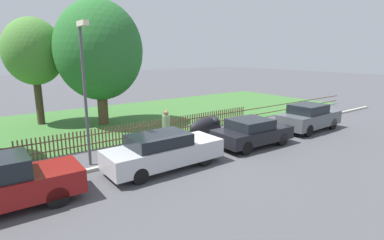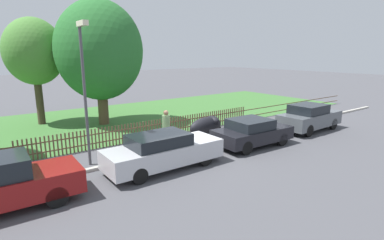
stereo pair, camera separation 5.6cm
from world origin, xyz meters
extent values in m
plane|color=#4C4C51|center=(0.00, 0.00, 0.00)|extent=(120.00, 120.00, 0.00)
cube|color=#B2ADA3|center=(0.00, 0.10, 0.06)|extent=(35.94, 0.20, 0.12)
cube|color=#3D7033|center=(0.00, 8.07, 0.01)|extent=(35.94, 10.89, 0.01)
cube|color=brown|center=(0.00, 2.65, 0.27)|extent=(35.94, 0.03, 0.05)
cube|color=brown|center=(0.00, 2.65, 0.69)|extent=(35.94, 0.03, 0.05)
cube|color=brown|center=(-6.39, 2.62, 0.48)|extent=(0.06, 0.03, 0.95)
cube|color=brown|center=(-6.23, 2.62, 0.48)|extent=(0.06, 0.03, 0.95)
cube|color=brown|center=(-6.07, 2.62, 0.48)|extent=(0.06, 0.03, 0.95)
cube|color=brown|center=(-5.90, 2.62, 0.48)|extent=(0.06, 0.03, 0.95)
cube|color=brown|center=(-5.74, 2.62, 0.48)|extent=(0.06, 0.03, 0.95)
cube|color=brown|center=(-5.58, 2.62, 0.48)|extent=(0.06, 0.03, 0.95)
cube|color=brown|center=(-5.42, 2.62, 0.48)|extent=(0.06, 0.03, 0.95)
cube|color=brown|center=(-5.26, 2.62, 0.48)|extent=(0.06, 0.03, 0.95)
cube|color=brown|center=(-5.10, 2.62, 0.48)|extent=(0.06, 0.03, 0.95)
cube|color=brown|center=(-4.93, 2.62, 0.48)|extent=(0.06, 0.03, 0.95)
cube|color=brown|center=(-4.77, 2.62, 0.48)|extent=(0.06, 0.03, 0.95)
cube|color=brown|center=(-4.61, 2.62, 0.48)|extent=(0.06, 0.03, 0.95)
cube|color=brown|center=(-4.45, 2.62, 0.48)|extent=(0.06, 0.03, 0.95)
cube|color=brown|center=(-4.29, 2.62, 0.48)|extent=(0.06, 0.03, 0.95)
cube|color=brown|center=(-4.13, 2.62, 0.48)|extent=(0.06, 0.03, 0.95)
cube|color=brown|center=(-3.96, 2.62, 0.48)|extent=(0.06, 0.03, 0.95)
cube|color=brown|center=(-3.80, 2.62, 0.48)|extent=(0.06, 0.03, 0.95)
cube|color=brown|center=(-3.64, 2.62, 0.48)|extent=(0.06, 0.03, 0.95)
cube|color=brown|center=(-3.48, 2.62, 0.48)|extent=(0.06, 0.03, 0.95)
cube|color=brown|center=(-3.32, 2.62, 0.48)|extent=(0.06, 0.03, 0.95)
cube|color=brown|center=(-3.15, 2.62, 0.48)|extent=(0.06, 0.03, 0.95)
cube|color=brown|center=(-2.99, 2.62, 0.48)|extent=(0.06, 0.03, 0.95)
cube|color=brown|center=(-2.83, 2.62, 0.48)|extent=(0.06, 0.03, 0.95)
cube|color=brown|center=(-2.67, 2.62, 0.48)|extent=(0.06, 0.03, 0.95)
cube|color=brown|center=(-2.51, 2.62, 0.48)|extent=(0.06, 0.03, 0.95)
cube|color=brown|center=(-2.35, 2.62, 0.48)|extent=(0.06, 0.03, 0.95)
cube|color=brown|center=(-2.18, 2.62, 0.48)|extent=(0.06, 0.03, 0.95)
cube|color=brown|center=(-2.02, 2.62, 0.48)|extent=(0.06, 0.03, 0.95)
cube|color=brown|center=(-1.86, 2.62, 0.48)|extent=(0.06, 0.03, 0.95)
cube|color=brown|center=(-1.70, 2.62, 0.48)|extent=(0.06, 0.03, 0.95)
cube|color=brown|center=(-1.54, 2.62, 0.48)|extent=(0.06, 0.03, 0.95)
cube|color=brown|center=(-1.38, 2.62, 0.48)|extent=(0.06, 0.03, 0.95)
cube|color=brown|center=(-1.21, 2.62, 0.48)|extent=(0.06, 0.03, 0.95)
cube|color=brown|center=(-1.05, 2.62, 0.48)|extent=(0.06, 0.03, 0.95)
cube|color=brown|center=(-0.89, 2.62, 0.48)|extent=(0.06, 0.03, 0.95)
cube|color=brown|center=(-0.73, 2.62, 0.48)|extent=(0.06, 0.03, 0.95)
cube|color=brown|center=(-0.57, 2.62, 0.48)|extent=(0.06, 0.03, 0.95)
cube|color=brown|center=(-0.40, 2.62, 0.48)|extent=(0.06, 0.03, 0.95)
cube|color=brown|center=(-0.24, 2.62, 0.48)|extent=(0.06, 0.03, 0.95)
cube|color=brown|center=(-0.08, 2.62, 0.48)|extent=(0.06, 0.03, 0.95)
cube|color=brown|center=(0.08, 2.62, 0.48)|extent=(0.06, 0.03, 0.95)
cube|color=brown|center=(0.24, 2.62, 0.48)|extent=(0.06, 0.03, 0.95)
cube|color=brown|center=(0.40, 2.62, 0.48)|extent=(0.06, 0.03, 0.95)
cube|color=brown|center=(0.57, 2.62, 0.48)|extent=(0.06, 0.03, 0.95)
cube|color=brown|center=(0.73, 2.62, 0.48)|extent=(0.06, 0.03, 0.95)
cube|color=brown|center=(0.89, 2.62, 0.48)|extent=(0.06, 0.03, 0.95)
cube|color=brown|center=(1.05, 2.62, 0.48)|extent=(0.06, 0.03, 0.95)
cube|color=brown|center=(1.21, 2.62, 0.48)|extent=(0.06, 0.03, 0.95)
cube|color=brown|center=(1.38, 2.62, 0.48)|extent=(0.06, 0.03, 0.95)
cube|color=brown|center=(1.54, 2.62, 0.48)|extent=(0.06, 0.03, 0.95)
cube|color=brown|center=(1.70, 2.62, 0.48)|extent=(0.06, 0.03, 0.95)
cube|color=brown|center=(1.86, 2.62, 0.48)|extent=(0.06, 0.03, 0.95)
cube|color=brown|center=(2.02, 2.62, 0.48)|extent=(0.06, 0.03, 0.95)
cube|color=brown|center=(2.18, 2.62, 0.48)|extent=(0.06, 0.03, 0.95)
cube|color=brown|center=(2.35, 2.62, 0.48)|extent=(0.06, 0.03, 0.95)
cube|color=brown|center=(2.51, 2.62, 0.48)|extent=(0.06, 0.03, 0.95)
cube|color=brown|center=(2.67, 2.62, 0.48)|extent=(0.06, 0.03, 0.95)
cube|color=brown|center=(2.83, 2.62, 0.48)|extent=(0.06, 0.03, 0.95)
cube|color=brown|center=(2.99, 2.62, 0.48)|extent=(0.06, 0.03, 0.95)
cube|color=brown|center=(3.15, 2.62, 0.48)|extent=(0.06, 0.03, 0.95)
cube|color=brown|center=(3.32, 2.62, 0.48)|extent=(0.06, 0.03, 0.95)
cube|color=brown|center=(3.48, 2.62, 0.48)|extent=(0.06, 0.03, 0.95)
cube|color=brown|center=(3.64, 2.62, 0.48)|extent=(0.06, 0.03, 0.95)
cube|color=brown|center=(3.80, 2.62, 0.48)|extent=(0.06, 0.03, 0.95)
cube|color=brown|center=(3.96, 2.62, 0.48)|extent=(0.06, 0.03, 0.95)
cube|color=brown|center=(4.13, 2.62, 0.48)|extent=(0.06, 0.03, 0.95)
cube|color=brown|center=(4.29, 2.62, 0.48)|extent=(0.06, 0.03, 0.95)
cube|color=brown|center=(4.45, 2.62, 0.48)|extent=(0.06, 0.03, 0.95)
cube|color=brown|center=(4.61, 2.62, 0.48)|extent=(0.06, 0.03, 0.95)
cube|color=brown|center=(4.77, 2.62, 0.48)|extent=(0.06, 0.03, 0.95)
cube|color=brown|center=(4.93, 2.62, 0.48)|extent=(0.06, 0.03, 0.95)
cube|color=brown|center=(5.10, 2.62, 0.48)|extent=(0.06, 0.03, 0.95)
cube|color=brown|center=(5.26, 2.62, 0.48)|extent=(0.06, 0.03, 0.95)
cube|color=brown|center=(5.42, 2.62, 0.48)|extent=(0.06, 0.03, 0.95)
cube|color=brown|center=(5.58, 2.62, 0.48)|extent=(0.06, 0.03, 0.95)
cube|color=brown|center=(5.74, 2.62, 0.48)|extent=(0.06, 0.03, 0.95)
cube|color=brown|center=(5.90, 2.62, 0.48)|extent=(0.06, 0.03, 0.95)
cube|color=brown|center=(6.07, 2.62, 0.48)|extent=(0.06, 0.03, 0.95)
cube|color=brown|center=(6.23, 2.62, 0.48)|extent=(0.06, 0.03, 0.95)
cube|color=brown|center=(6.39, 2.62, 0.48)|extent=(0.06, 0.03, 0.95)
cylinder|color=black|center=(-5.82, -0.52, 0.31)|extent=(0.63, 0.16, 0.63)
cylinder|color=black|center=(-5.85, -2.00, 0.31)|extent=(0.63, 0.16, 0.63)
cube|color=#BCBCC1|center=(-1.86, -1.26, 0.59)|extent=(4.54, 1.63, 0.70)
cube|color=black|center=(-2.09, -1.26, 1.16)|extent=(2.18, 1.46, 0.43)
cylinder|color=black|center=(-0.46, -0.52, 0.28)|extent=(0.57, 0.14, 0.57)
cylinder|color=black|center=(-0.45, -2.00, 0.28)|extent=(0.57, 0.14, 0.57)
cylinder|color=black|center=(-3.27, -0.52, 0.28)|extent=(0.57, 0.14, 0.57)
cylinder|color=black|center=(-3.27, -2.01, 0.28)|extent=(0.57, 0.14, 0.57)
cube|color=black|center=(2.97, -1.29, 0.56)|extent=(3.85, 1.91, 0.59)
cube|color=black|center=(2.78, -1.28, 1.08)|extent=(1.88, 1.66, 0.45)
cylinder|color=black|center=(4.17, -0.52, 0.31)|extent=(0.62, 0.16, 0.62)
cylinder|color=black|center=(4.11, -2.15, 0.31)|extent=(0.62, 0.16, 0.62)
cylinder|color=black|center=(1.83, -0.43, 0.31)|extent=(0.62, 0.16, 0.62)
cylinder|color=black|center=(1.77, -2.06, 0.31)|extent=(0.62, 0.16, 0.62)
cube|color=#51565B|center=(7.72, -1.22, 0.65)|extent=(4.12, 1.77, 0.74)
cube|color=black|center=(7.52, -1.23, 1.26)|extent=(2.00, 1.55, 0.49)
cylinder|color=black|center=(8.97, -0.43, 0.33)|extent=(0.65, 0.16, 0.65)
cylinder|color=black|center=(9.01, -1.95, 0.33)|extent=(0.65, 0.16, 0.65)
cylinder|color=black|center=(6.44, -0.50, 0.33)|extent=(0.65, 0.16, 0.65)
cylinder|color=black|center=(6.48, -2.02, 0.33)|extent=(0.65, 0.16, 0.65)
cylinder|color=black|center=(2.58, 0.83, 0.32)|extent=(0.64, 0.13, 0.63)
cylinder|color=black|center=(1.08, 0.77, 0.32)|extent=(0.64, 0.13, 0.63)
ellipsoid|color=black|center=(1.83, 0.80, 0.71)|extent=(2.01, 0.75, 0.92)
ellipsoid|color=black|center=(2.30, 0.82, 0.95)|extent=(0.49, 0.86, 0.42)
cylinder|color=#473828|center=(-4.16, 9.50, 1.65)|extent=(0.43, 0.43, 3.30)
ellipsoid|color=#4C8438|center=(-4.16, 9.50, 4.38)|extent=(3.40, 3.40, 3.91)
cylinder|color=brown|center=(-1.06, 7.22, 1.42)|extent=(0.61, 0.61, 2.84)
ellipsoid|color=#286B2D|center=(-1.06, 7.22, 4.44)|extent=(5.06, 5.06, 5.82)
cylinder|color=#2D3351|center=(-0.48, 0.97, 0.43)|extent=(0.16, 0.16, 0.86)
cylinder|color=#2D3351|center=(-0.46, 0.72, 0.43)|extent=(0.16, 0.16, 0.86)
cylinder|color=#5B7A4C|center=(-0.47, 0.84, 1.20)|extent=(0.38, 0.38, 0.68)
sphere|color=brown|center=(-0.47, 0.84, 1.65)|extent=(0.23, 0.23, 0.23)
cylinder|color=#47474C|center=(-4.03, 0.77, 2.60)|extent=(0.11, 0.11, 5.19)
cube|color=beige|center=(-4.03, 0.42, 5.29)|extent=(0.20, 0.76, 0.18)
camera|label=1|loc=(-7.45, -10.49, 4.29)|focal=28.00mm
camera|label=2|loc=(-7.40, -10.52, 4.29)|focal=28.00mm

